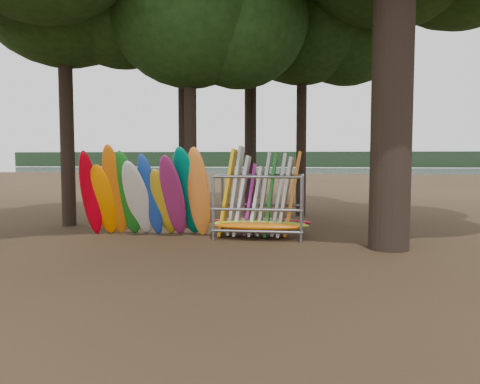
# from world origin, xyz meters

# --- Properties ---
(ground) EXTENTS (120.00, 120.00, 0.00)m
(ground) POSITION_xyz_m (0.00, 0.00, 0.00)
(ground) COLOR #47331E
(ground) RESTS_ON ground
(lake) EXTENTS (160.00, 160.00, 0.00)m
(lake) POSITION_xyz_m (0.00, 60.00, 0.00)
(lake) COLOR gray
(lake) RESTS_ON ground
(far_shore) EXTENTS (160.00, 4.00, 4.00)m
(far_shore) POSITION_xyz_m (0.00, 110.00, 2.00)
(far_shore) COLOR black
(far_shore) RESTS_ON ground
(oak_3) EXTENTS (7.71, 7.71, 12.25)m
(oak_3) POSITION_xyz_m (2.24, 7.01, 8.88)
(oak_3) COLOR black
(oak_3) RESTS_ON ground
(oak_5) EXTENTS (6.81, 6.81, 10.83)m
(oak_5) POSITION_xyz_m (-1.54, 2.94, 7.85)
(oak_5) COLOR black
(oak_5) RESTS_ON ground
(kayak_row) EXTENTS (4.12, 2.18, 3.03)m
(kayak_row) POSITION_xyz_m (-2.38, 0.80, 1.31)
(kayak_row) COLOR #C40011
(kayak_row) RESTS_ON ground
(storage_rack) EXTENTS (3.22, 1.55, 2.87)m
(storage_rack) POSITION_xyz_m (1.09, 1.30, 0.94)
(storage_rack) COLOR slate
(storage_rack) RESTS_ON ground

